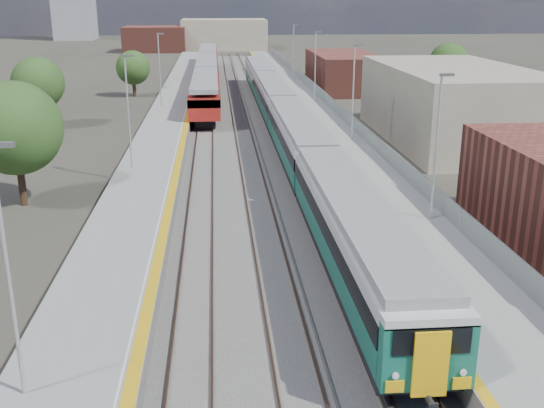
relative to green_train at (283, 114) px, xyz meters
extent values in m
plane|color=#47443A|center=(-1.50, 3.09, -2.23)|extent=(320.00, 320.00, 0.00)
cube|color=#565451|center=(-3.75, 5.59, -2.20)|extent=(10.50, 155.00, 0.06)
cube|color=#4C3323|center=(-0.72, 8.09, -2.12)|extent=(0.07, 160.00, 0.14)
cube|color=#4C3323|center=(0.72, 8.09, -2.12)|extent=(0.07, 160.00, 0.14)
cube|color=#4C3323|center=(-4.22, 8.09, -2.12)|extent=(0.07, 160.00, 0.14)
cube|color=#4C3323|center=(-2.78, 8.09, -2.12)|extent=(0.07, 160.00, 0.14)
cube|color=#4C3323|center=(-7.72, 8.09, -2.12)|extent=(0.07, 160.00, 0.14)
cube|color=#4C3323|center=(-6.28, 8.09, -2.12)|extent=(0.07, 160.00, 0.14)
cube|color=gray|center=(-1.05, 8.09, -2.13)|extent=(0.08, 160.00, 0.10)
cube|color=gray|center=(-2.45, 8.09, -2.13)|extent=(0.08, 160.00, 0.10)
cube|color=slate|center=(3.75, 5.59, -1.73)|extent=(4.70, 155.00, 1.00)
cube|color=gray|center=(3.75, 5.59, -1.22)|extent=(4.70, 155.00, 0.03)
cube|color=gold|center=(1.65, 5.59, -1.20)|extent=(0.40, 155.00, 0.01)
cube|color=gray|center=(5.95, 5.59, -0.63)|extent=(0.06, 155.00, 1.20)
cylinder|color=#9EA0A3|center=(5.10, -24.91, 2.54)|extent=(0.12, 0.12, 7.50)
cube|color=#4C4C4F|center=(5.35, -24.91, 6.19)|extent=(0.70, 0.18, 0.14)
cylinder|color=#9EA0A3|center=(5.10, -4.91, 2.54)|extent=(0.12, 0.12, 7.50)
cube|color=#4C4C4F|center=(5.35, -4.91, 6.19)|extent=(0.70, 0.18, 0.14)
cylinder|color=#9EA0A3|center=(5.10, 15.09, 2.54)|extent=(0.12, 0.12, 7.50)
cube|color=#4C4C4F|center=(5.35, 15.09, 6.19)|extent=(0.70, 0.18, 0.14)
cylinder|color=#9EA0A3|center=(5.10, 35.09, 2.54)|extent=(0.12, 0.12, 7.50)
cube|color=#4C4C4F|center=(5.35, 35.09, 6.19)|extent=(0.70, 0.18, 0.14)
cube|color=slate|center=(-10.55, 5.59, -1.73)|extent=(4.30, 155.00, 1.00)
cube|color=gray|center=(-10.55, 5.59, -1.22)|extent=(4.30, 155.00, 0.03)
cube|color=gold|center=(-8.65, 5.59, -1.20)|extent=(0.45, 155.00, 0.01)
cube|color=silver|center=(-9.00, 5.59, -1.20)|extent=(0.08, 155.00, 0.01)
cylinder|color=#9EA0A3|center=(-11.70, -38.91, 2.54)|extent=(0.12, 0.12, 7.50)
cube|color=#4C4C4F|center=(-11.45, -38.91, 6.19)|extent=(0.70, 0.18, 0.14)
cylinder|color=#9EA0A3|center=(-11.70, -12.91, 2.54)|extent=(0.12, 0.12, 7.50)
cube|color=#4C4C4F|center=(-11.45, -12.91, 6.19)|extent=(0.70, 0.18, 0.14)
cylinder|color=#9EA0A3|center=(-11.70, 13.09, 2.54)|extent=(0.12, 0.12, 7.50)
cube|color=#4C4C4F|center=(-11.45, 13.09, 6.19)|extent=(0.70, 0.18, 0.14)
cube|color=gray|center=(14.50, -1.91, 0.97)|extent=(11.00, 22.00, 6.40)
cube|color=brown|center=(11.50, 31.09, 0.17)|extent=(8.00, 18.00, 4.80)
cube|color=gray|center=(-3.50, 103.09, 1.27)|extent=(20.00, 14.00, 7.00)
cube|color=brown|center=(-19.50, 98.09, 0.57)|extent=(14.00, 12.00, 5.60)
cube|color=black|center=(0.00, -29.71, -1.35)|extent=(2.71, 19.45, 0.46)
cube|color=#115854|center=(0.00, -29.71, -0.55)|extent=(2.81, 19.45, 1.14)
cube|color=black|center=(0.00, -29.71, 0.35)|extent=(2.87, 19.45, 0.78)
cube|color=silver|center=(0.00, -29.71, 0.96)|extent=(2.81, 19.45, 0.48)
cube|color=gray|center=(0.00, -29.71, 1.38)|extent=(2.49, 19.45, 0.40)
cube|color=black|center=(0.00, -9.76, -1.35)|extent=(2.71, 19.45, 0.46)
cube|color=#115854|center=(0.00, -9.76, -0.55)|extent=(2.81, 19.45, 1.14)
cube|color=black|center=(0.00, -9.76, 0.35)|extent=(2.87, 19.45, 0.78)
cube|color=silver|center=(0.00, -9.76, 0.96)|extent=(2.81, 19.45, 0.48)
cube|color=gray|center=(0.00, -9.76, 1.38)|extent=(2.49, 19.45, 0.40)
cube|color=black|center=(0.00, 10.19, -1.35)|extent=(2.71, 19.45, 0.46)
cube|color=#115854|center=(0.00, 10.19, -0.55)|extent=(2.81, 19.45, 1.14)
cube|color=black|center=(0.00, 10.19, 0.35)|extent=(2.87, 19.45, 0.78)
cube|color=silver|center=(0.00, 10.19, 0.96)|extent=(2.81, 19.45, 0.48)
cube|color=gray|center=(0.00, 10.19, 1.38)|extent=(2.49, 19.45, 0.40)
cube|color=black|center=(0.00, 30.15, -1.35)|extent=(2.71, 19.45, 0.46)
cube|color=#115854|center=(0.00, 30.15, -0.55)|extent=(2.81, 19.45, 1.14)
cube|color=black|center=(0.00, 30.15, 0.35)|extent=(2.87, 19.45, 0.78)
cube|color=silver|center=(0.00, 30.15, 0.96)|extent=(2.81, 19.45, 0.48)
cube|color=gray|center=(0.00, 30.15, 1.38)|extent=(2.49, 19.45, 0.40)
cube|color=#115854|center=(0.00, -39.69, -0.08)|extent=(2.79, 0.60, 2.09)
cube|color=black|center=(0.00, -40.00, 0.52)|extent=(2.29, 0.06, 0.80)
cube|color=#EBB20F|center=(0.00, -40.06, -0.18)|extent=(1.05, 0.10, 2.09)
cube|color=black|center=(-7.00, 12.96, -1.72)|extent=(2.03, 17.28, 0.71)
cube|color=maroon|center=(-7.00, 12.96, -0.03)|extent=(3.00, 20.33, 2.14)
cube|color=black|center=(-7.00, 12.96, 0.50)|extent=(3.06, 20.33, 0.75)
cube|color=gray|center=(-7.00, 12.96, 1.57)|extent=(2.67, 20.33, 0.43)
cube|color=black|center=(-7.00, 33.79, -1.72)|extent=(2.03, 17.28, 0.71)
cube|color=maroon|center=(-7.00, 33.79, -0.03)|extent=(3.00, 20.33, 2.14)
cube|color=black|center=(-7.00, 33.79, 0.50)|extent=(3.06, 20.33, 0.75)
cube|color=gray|center=(-7.00, 33.79, 1.57)|extent=(2.67, 20.33, 0.43)
cube|color=black|center=(-7.00, 54.61, -1.72)|extent=(2.03, 17.28, 0.71)
cube|color=maroon|center=(-7.00, 54.61, -0.03)|extent=(3.00, 20.33, 2.14)
cube|color=black|center=(-7.00, 54.61, 0.50)|extent=(3.06, 20.33, 0.75)
cube|color=gray|center=(-7.00, 54.61, 1.57)|extent=(2.67, 20.33, 0.43)
cylinder|color=#382619|center=(-17.67, -17.52, -0.92)|extent=(0.44, 0.44, 2.62)
sphere|color=#26471B|center=(-17.67, -17.52, 2.50)|extent=(5.52, 5.52, 5.52)
cylinder|color=#382619|center=(-22.72, 7.25, -1.06)|extent=(0.44, 0.44, 2.34)
sphere|color=#26471B|center=(-22.72, 7.25, 2.00)|extent=(4.94, 4.94, 4.94)
cylinder|color=#382619|center=(-16.15, 26.73, -1.23)|extent=(0.44, 0.44, 2.00)
sphere|color=#26471B|center=(-16.15, 26.73, 1.39)|extent=(4.23, 4.23, 4.23)
cylinder|color=#382619|center=(23.21, 23.27, -1.05)|extent=(0.44, 0.44, 2.35)
sphere|color=#26471B|center=(23.21, 23.27, 2.01)|extent=(4.95, 4.95, 4.95)
camera|label=1|loc=(-5.91, -55.41, 9.79)|focal=42.00mm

